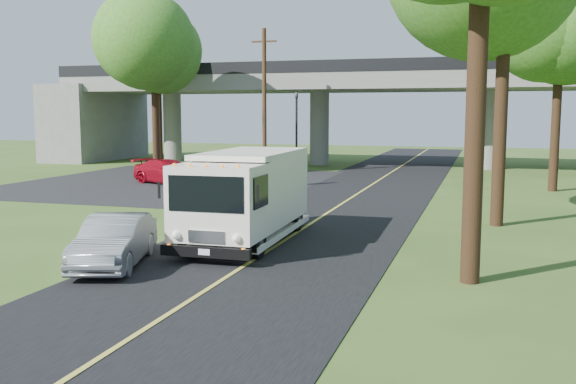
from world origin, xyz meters
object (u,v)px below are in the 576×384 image
at_px(pedestrian, 297,168).
at_px(tree_left_lot, 155,46).
at_px(utility_pole, 264,101).
at_px(red_sedan, 169,172).
at_px(step_van, 246,194).
at_px(tree_right_far, 566,19).
at_px(traffic_signal, 297,123).
at_px(silver_sedan, 114,241).
at_px(tree_left_far, 159,62).

bearing_deg(pedestrian, tree_left_lot, -6.37).
bearing_deg(utility_pole, tree_left_lot, -161.03).
bearing_deg(tree_left_lot, red_sedan, -55.69).
distance_m(utility_pole, step_van, 21.46).
bearing_deg(tree_right_far, pedestrian, -174.95).
bearing_deg(traffic_signal, pedestrian, -73.26).
distance_m(traffic_signal, silver_sedan, 26.27).
relative_size(traffic_signal, red_sedan, 1.14).
height_order(tree_left_far, step_van, tree_left_far).
bearing_deg(red_sedan, tree_left_far, 51.35).
relative_size(red_sedan, silver_sedan, 1.16).
xyz_separation_m(traffic_signal, tree_right_far, (15.21, -6.16, 5.10)).
distance_m(tree_right_far, tree_left_lot, 23.09).
distance_m(tree_left_far, silver_sedan, 31.72).
xyz_separation_m(utility_pole, red_sedan, (-3.22, -6.67, -3.94)).
bearing_deg(silver_sedan, utility_pole, 83.40).
distance_m(tree_left_lot, pedestrian, 12.58).
relative_size(utility_pole, red_sedan, 1.98).
xyz_separation_m(traffic_signal, step_van, (4.95, -22.23, -1.72)).
bearing_deg(traffic_signal, silver_sedan, -83.85).
relative_size(traffic_signal, utility_pole, 0.58).
height_order(utility_pole, silver_sedan, utility_pole).
xyz_separation_m(red_sedan, silver_sedan, (7.52, -17.33, -0.02)).
distance_m(tree_left_far, pedestrian, 17.18).
bearing_deg(tree_right_far, step_van, -122.56).
xyz_separation_m(utility_pole, pedestrian, (3.70, -5.31, -3.66)).
bearing_deg(pedestrian, silver_sedan, 102.96).
distance_m(traffic_signal, tree_left_lot, 10.01).
height_order(traffic_signal, tree_right_far, tree_right_far).
bearing_deg(step_van, red_sedan, 123.85).
xyz_separation_m(traffic_signal, tree_left_far, (-10.79, 1.84, 4.25)).
xyz_separation_m(tree_left_far, silver_sedan, (13.59, -27.84, -6.81)).
bearing_deg(step_van, tree_right_far, 55.81).
relative_size(traffic_signal, tree_left_far, 0.53).
height_order(tree_right_far, step_van, tree_right_far).
xyz_separation_m(tree_left_lot, silver_sedan, (10.59, -21.84, -7.26)).
xyz_separation_m(red_sedan, pedestrian, (6.92, 1.36, 0.27)).
distance_m(traffic_signal, utility_pole, 2.86).
bearing_deg(traffic_signal, tree_left_far, 170.35).
distance_m(utility_pole, tree_right_far, 17.61).
distance_m(traffic_signal, red_sedan, 10.19).
bearing_deg(step_van, silver_sedan, -121.28).
xyz_separation_m(utility_pole, tree_right_far, (16.71, -4.16, 3.71)).
xyz_separation_m(tree_left_far, pedestrian, (12.99, -9.15, -6.52)).
distance_m(tree_right_far, silver_sedan, 24.62).
relative_size(step_van, pedestrian, 3.51).
distance_m(utility_pole, silver_sedan, 24.70).
distance_m(tree_right_far, step_van, 20.25).
height_order(tree_left_lot, step_van, tree_left_lot).
relative_size(utility_pole, pedestrian, 4.83).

